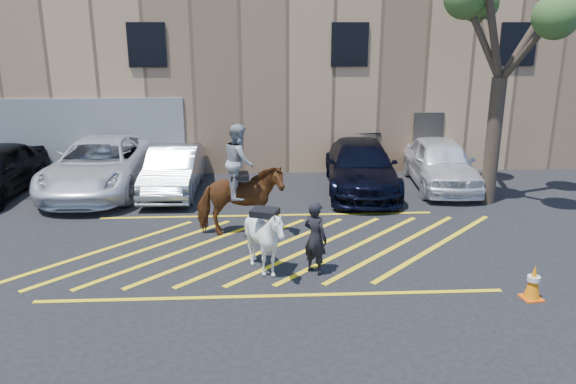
{
  "coord_description": "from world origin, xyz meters",
  "views": [
    {
      "loc": [
        -0.23,
        -13.09,
        5.3
      ],
      "look_at": [
        0.48,
        0.2,
        1.3
      ],
      "focal_mm": 35.0,
      "sensor_mm": 36.0,
      "label": 1
    }
  ],
  "objects_px": {
    "car_silver_sedan": "(174,170)",
    "traffic_cone": "(533,282)",
    "handler": "(315,238)",
    "car_white_pickup": "(100,165)",
    "saddled_white": "(265,239)",
    "mounted_bay": "(240,192)",
    "car_white_suv": "(440,163)",
    "tree": "(507,9)",
    "car_blue_suv": "(361,167)"
  },
  "relations": [
    {
      "from": "mounted_bay",
      "to": "saddled_white",
      "type": "xyz_separation_m",
      "value": [
        0.61,
        -2.39,
        -0.38
      ]
    },
    {
      "from": "car_white_suv",
      "to": "saddled_white",
      "type": "relative_size",
      "value": 2.68
    },
    {
      "from": "car_blue_suv",
      "to": "car_white_suv",
      "type": "height_order",
      "value": "car_white_suv"
    },
    {
      "from": "mounted_bay",
      "to": "traffic_cone",
      "type": "relative_size",
      "value": 4.0
    },
    {
      "from": "car_white_pickup",
      "to": "handler",
      "type": "distance_m",
      "value": 9.33
    },
    {
      "from": "car_silver_sedan",
      "to": "traffic_cone",
      "type": "height_order",
      "value": "car_silver_sedan"
    },
    {
      "from": "handler",
      "to": "car_white_pickup",
      "type": "bearing_deg",
      "value": -2.01
    },
    {
      "from": "car_silver_sedan",
      "to": "traffic_cone",
      "type": "distance_m",
      "value": 11.4
    },
    {
      "from": "mounted_bay",
      "to": "car_blue_suv",
      "type": "bearing_deg",
      "value": 45.75
    },
    {
      "from": "handler",
      "to": "tree",
      "type": "height_order",
      "value": "tree"
    },
    {
      "from": "traffic_cone",
      "to": "tree",
      "type": "bearing_deg",
      "value": 75.81
    },
    {
      "from": "car_white_pickup",
      "to": "traffic_cone",
      "type": "bearing_deg",
      "value": -37.18
    },
    {
      "from": "car_blue_suv",
      "to": "tree",
      "type": "distance_m",
      "value": 6.32
    },
    {
      "from": "car_white_suv",
      "to": "saddled_white",
      "type": "bearing_deg",
      "value": -128.23
    },
    {
      "from": "tree",
      "to": "saddled_white",
      "type": "bearing_deg",
      "value": -145.26
    },
    {
      "from": "mounted_bay",
      "to": "saddled_white",
      "type": "relative_size",
      "value": 1.64
    },
    {
      "from": "handler",
      "to": "tree",
      "type": "relative_size",
      "value": 0.22
    },
    {
      "from": "traffic_cone",
      "to": "saddled_white",
      "type": "bearing_deg",
      "value": 164.17
    },
    {
      "from": "saddled_white",
      "to": "traffic_cone",
      "type": "height_order",
      "value": "saddled_white"
    },
    {
      "from": "car_silver_sedan",
      "to": "traffic_cone",
      "type": "xyz_separation_m",
      "value": [
        8.2,
        -7.9,
        -0.38
      ]
    },
    {
      "from": "car_silver_sedan",
      "to": "tree",
      "type": "xyz_separation_m",
      "value": [
        9.79,
        -1.6,
        4.95
      ]
    },
    {
      "from": "tree",
      "to": "car_white_suv",
      "type": "bearing_deg",
      "value": 116.19
    },
    {
      "from": "handler",
      "to": "car_white_suv",
      "type": "bearing_deg",
      "value": -81.83
    },
    {
      "from": "car_white_pickup",
      "to": "mounted_bay",
      "type": "relative_size",
      "value": 2.09
    },
    {
      "from": "car_white_pickup",
      "to": "mounted_bay",
      "type": "xyz_separation_m",
      "value": [
        4.72,
        -4.35,
        0.33
      ]
    },
    {
      "from": "car_white_pickup",
      "to": "saddled_white",
      "type": "height_order",
      "value": "car_white_pickup"
    },
    {
      "from": "traffic_cone",
      "to": "car_blue_suv",
      "type": "bearing_deg",
      "value": 104.82
    },
    {
      "from": "car_white_suv",
      "to": "mounted_bay",
      "type": "bearing_deg",
      "value": -143.35
    },
    {
      "from": "car_silver_sedan",
      "to": "mounted_bay",
      "type": "distance_m",
      "value": 4.63
    },
    {
      "from": "car_white_pickup",
      "to": "car_silver_sedan",
      "type": "relative_size",
      "value": 1.36
    },
    {
      "from": "car_white_pickup",
      "to": "saddled_white",
      "type": "xyz_separation_m",
      "value": [
        5.33,
        -6.73,
        -0.05
      ]
    },
    {
      "from": "mounted_bay",
      "to": "traffic_cone",
      "type": "xyz_separation_m",
      "value": [
        5.93,
        -3.89,
        -0.81
      ]
    },
    {
      "from": "tree",
      "to": "car_silver_sedan",
      "type": "bearing_deg",
      "value": 170.71
    },
    {
      "from": "handler",
      "to": "saddled_white",
      "type": "xyz_separation_m",
      "value": [
        -1.1,
        0.03,
        -0.02
      ]
    },
    {
      "from": "car_white_suv",
      "to": "mounted_bay",
      "type": "relative_size",
      "value": 1.63
    },
    {
      "from": "car_white_suv",
      "to": "saddled_white",
      "type": "height_order",
      "value": "car_white_suv"
    },
    {
      "from": "handler",
      "to": "mounted_bay",
      "type": "xyz_separation_m",
      "value": [
        -1.7,
        2.42,
        0.36
      ]
    },
    {
      "from": "car_silver_sedan",
      "to": "car_white_suv",
      "type": "bearing_deg",
      "value": 2.71
    },
    {
      "from": "car_white_suv",
      "to": "traffic_cone",
      "type": "height_order",
      "value": "car_white_suv"
    },
    {
      "from": "mounted_bay",
      "to": "traffic_cone",
      "type": "distance_m",
      "value": 7.14
    },
    {
      "from": "car_white_pickup",
      "to": "traffic_cone",
      "type": "height_order",
      "value": "car_white_pickup"
    },
    {
      "from": "car_white_pickup",
      "to": "tree",
      "type": "relative_size",
      "value": 0.83
    },
    {
      "from": "handler",
      "to": "saddled_white",
      "type": "relative_size",
      "value": 0.92
    },
    {
      "from": "car_blue_suv",
      "to": "car_white_pickup",
      "type": "bearing_deg",
      "value": -177.97
    },
    {
      "from": "mounted_bay",
      "to": "car_silver_sedan",
      "type": "bearing_deg",
      "value": 119.56
    },
    {
      "from": "car_blue_suv",
      "to": "handler",
      "type": "bearing_deg",
      "value": -103.96
    },
    {
      "from": "car_blue_suv",
      "to": "saddled_white",
      "type": "xyz_separation_m",
      "value": [
        -3.24,
        -6.34,
        0.01
      ]
    },
    {
      "from": "handler",
      "to": "tree",
      "type": "distance_m",
      "value": 8.99
    },
    {
      "from": "handler",
      "to": "traffic_cone",
      "type": "distance_m",
      "value": 4.5
    },
    {
      "from": "traffic_cone",
      "to": "car_white_suv",
      "type": "bearing_deg",
      "value": 85.21
    }
  ]
}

